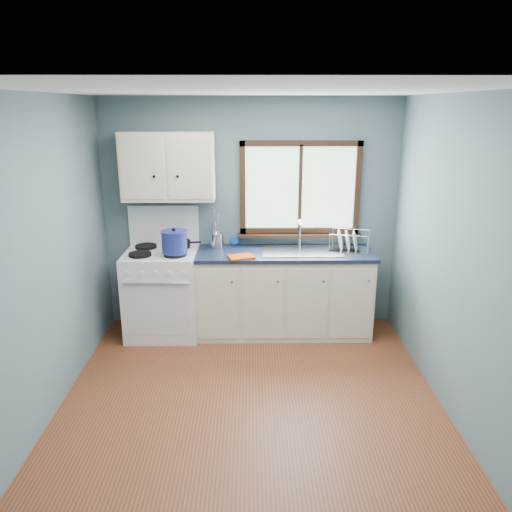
{
  "coord_description": "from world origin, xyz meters",
  "views": [
    {
      "loc": [
        0.0,
        -3.57,
        2.4
      ],
      "look_at": [
        0.05,
        0.9,
        1.05
      ],
      "focal_mm": 35.0,
      "sensor_mm": 36.0,
      "label": 1
    }
  ],
  "objects_px": {
    "stockpot": "(174,242)",
    "dish_rack": "(348,245)",
    "thermos": "(214,235)",
    "gas_range": "(163,290)",
    "sink": "(301,257)",
    "skillet": "(180,243)",
    "utensil_crock": "(217,240)",
    "base_cabinets": "(283,296)"
  },
  "relations": [
    {
      "from": "utensil_crock",
      "to": "thermos",
      "type": "distance_m",
      "value": 0.07
    },
    {
      "from": "sink",
      "to": "utensil_crock",
      "type": "relative_size",
      "value": 1.97
    },
    {
      "from": "base_cabinets",
      "to": "thermos",
      "type": "bearing_deg",
      "value": 168.24
    },
    {
      "from": "utensil_crock",
      "to": "dish_rack",
      "type": "relative_size",
      "value": 0.88
    },
    {
      "from": "stockpot",
      "to": "gas_range",
      "type": "bearing_deg",
      "value": 139.9
    },
    {
      "from": "skillet",
      "to": "thermos",
      "type": "distance_m",
      "value": 0.38
    },
    {
      "from": "gas_range",
      "to": "sink",
      "type": "relative_size",
      "value": 1.62
    },
    {
      "from": "gas_range",
      "to": "stockpot",
      "type": "distance_m",
      "value": 0.63
    },
    {
      "from": "sink",
      "to": "utensil_crock",
      "type": "xyz_separation_m",
      "value": [
        -0.9,
        0.13,
        0.15
      ]
    },
    {
      "from": "thermos",
      "to": "dish_rack",
      "type": "distance_m",
      "value": 1.45
    },
    {
      "from": "sink",
      "to": "dish_rack",
      "type": "xyz_separation_m",
      "value": [
        0.51,
        0.05,
        0.12
      ]
    },
    {
      "from": "base_cabinets",
      "to": "skillet",
      "type": "height_order",
      "value": "skillet"
    },
    {
      "from": "base_cabinets",
      "to": "dish_rack",
      "type": "bearing_deg",
      "value": 4.17
    },
    {
      "from": "utensil_crock",
      "to": "dish_rack",
      "type": "height_order",
      "value": "utensil_crock"
    },
    {
      "from": "skillet",
      "to": "stockpot",
      "type": "xyz_separation_m",
      "value": [
        -0.01,
        -0.3,
        0.09
      ]
    },
    {
      "from": "sink",
      "to": "skillet",
      "type": "bearing_deg",
      "value": 174.12
    },
    {
      "from": "base_cabinets",
      "to": "stockpot",
      "type": "distance_m",
      "value": 1.32
    },
    {
      "from": "thermos",
      "to": "dish_rack",
      "type": "xyz_separation_m",
      "value": [
        1.44,
        -0.11,
        -0.09
      ]
    },
    {
      "from": "skillet",
      "to": "utensil_crock",
      "type": "height_order",
      "value": "utensil_crock"
    },
    {
      "from": "base_cabinets",
      "to": "sink",
      "type": "height_order",
      "value": "sink"
    },
    {
      "from": "stockpot",
      "to": "thermos",
      "type": "xyz_separation_m",
      "value": [
        0.38,
        0.32,
        -0.01
      ]
    },
    {
      "from": "gas_range",
      "to": "base_cabinets",
      "type": "xyz_separation_m",
      "value": [
        1.31,
        0.02,
        -0.08
      ]
    },
    {
      "from": "base_cabinets",
      "to": "utensil_crock",
      "type": "distance_m",
      "value": 0.94
    },
    {
      "from": "skillet",
      "to": "thermos",
      "type": "xyz_separation_m",
      "value": [
        0.37,
        0.02,
        0.08
      ]
    },
    {
      "from": "stockpot",
      "to": "dish_rack",
      "type": "height_order",
      "value": "stockpot"
    },
    {
      "from": "gas_range",
      "to": "utensil_crock",
      "type": "xyz_separation_m",
      "value": [
        0.59,
        0.15,
        0.51
      ]
    },
    {
      "from": "sink",
      "to": "dish_rack",
      "type": "bearing_deg",
      "value": 5.69
    },
    {
      "from": "base_cabinets",
      "to": "dish_rack",
      "type": "distance_m",
      "value": 0.89
    },
    {
      "from": "stockpot",
      "to": "thermos",
      "type": "height_order",
      "value": "stockpot"
    },
    {
      "from": "dish_rack",
      "to": "base_cabinets",
      "type": "bearing_deg",
      "value": -160.22
    },
    {
      "from": "base_cabinets",
      "to": "thermos",
      "type": "xyz_separation_m",
      "value": [
        -0.75,
        0.16,
        0.66
      ]
    },
    {
      "from": "gas_range",
      "to": "utensil_crock",
      "type": "bearing_deg",
      "value": 14.48
    },
    {
      "from": "gas_range",
      "to": "base_cabinets",
      "type": "relative_size",
      "value": 0.74
    },
    {
      "from": "stockpot",
      "to": "dish_rack",
      "type": "relative_size",
      "value": 0.72
    },
    {
      "from": "base_cabinets",
      "to": "skillet",
      "type": "relative_size",
      "value": 5.18
    },
    {
      "from": "sink",
      "to": "base_cabinets",
      "type": "bearing_deg",
      "value": 179.87
    },
    {
      "from": "thermos",
      "to": "gas_range",
      "type": "bearing_deg",
      "value": -162.49
    },
    {
      "from": "dish_rack",
      "to": "skillet",
      "type": "bearing_deg",
      "value": -167.03
    },
    {
      "from": "stockpot",
      "to": "dish_rack",
      "type": "distance_m",
      "value": 1.83
    },
    {
      "from": "utensil_crock",
      "to": "thermos",
      "type": "bearing_deg",
      "value": 144.89
    },
    {
      "from": "sink",
      "to": "skillet",
      "type": "xyz_separation_m",
      "value": [
        -1.3,
        0.13,
        0.12
      ]
    },
    {
      "from": "gas_range",
      "to": "thermos",
      "type": "distance_m",
      "value": 0.82
    }
  ]
}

